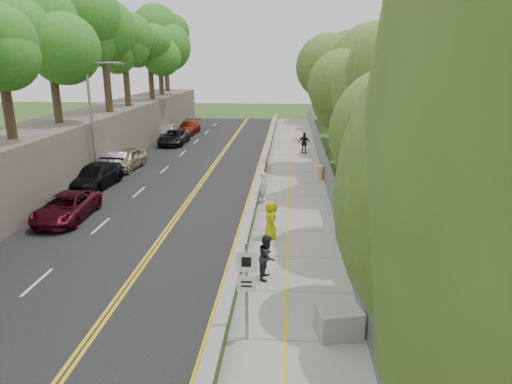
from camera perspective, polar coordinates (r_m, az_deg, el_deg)
ground at (r=17.12m, az=-3.75°, el=-12.14°), size 140.00×140.00×0.00m
road at (r=31.89m, az=-9.68°, el=1.41°), size 11.20×66.00×0.04m
sidewalk at (r=30.97m, az=4.76°, el=1.15°), size 4.20×66.00×0.05m
jersey_barrier at (r=30.96m, az=0.51°, el=1.73°), size 0.42×66.00×0.60m
rock_embankment at (r=34.31m, az=-23.14°, el=4.78°), size 5.00×66.00×4.00m
chainlink_fence at (r=30.82m, az=8.71°, el=2.81°), size 0.04×66.00×2.00m
trees_embankment at (r=33.60m, az=-24.05°, el=19.10°), size 6.40×66.00×13.00m
trees_fenceside at (r=30.27m, az=13.78°, el=13.79°), size 7.00×66.00×14.00m
streetlight at (r=31.73m, az=-19.55°, el=9.14°), size 2.52×0.22×8.00m
signpost at (r=13.44m, az=-1.19°, el=-11.13°), size 0.62×0.09×3.10m
construction_barrel at (r=31.87m, az=7.92°, el=2.44°), size 0.59×0.59×0.97m
concrete_block at (r=14.61m, az=10.28°, el=-15.66°), size 1.50×1.27×0.87m
car_2 at (r=25.68m, az=-22.62°, el=-1.75°), size 2.40×4.91×1.34m
car_3 at (r=31.31m, az=-19.46°, el=1.87°), size 2.45×5.32×1.51m
car_4 at (r=35.77m, az=-15.91°, el=3.97°), size 2.18×4.71×1.56m
car_5 at (r=35.10m, az=-17.27°, el=3.52°), size 1.61×4.37×1.43m
car_6 at (r=45.15m, az=-10.23°, el=6.73°), size 2.29×4.97×1.38m
car_7 at (r=51.35m, az=-8.46°, el=7.99°), size 2.16×4.92×1.41m
car_8 at (r=49.39m, az=-10.90°, el=7.57°), size 1.94×4.37×1.46m
painter_0 at (r=21.17m, az=1.81°, el=-3.49°), size 0.82×1.02×1.82m
painter_1 at (r=26.42m, az=0.95°, el=0.61°), size 0.46×0.68×1.82m
painter_2 at (r=17.47m, az=1.41°, el=-8.10°), size 0.79×0.94×1.74m
painter_3 at (r=21.32m, az=1.98°, el=-3.58°), size 0.90×1.20×1.66m
person_far at (r=40.27m, az=6.07°, el=6.11°), size 1.19×0.81×1.88m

